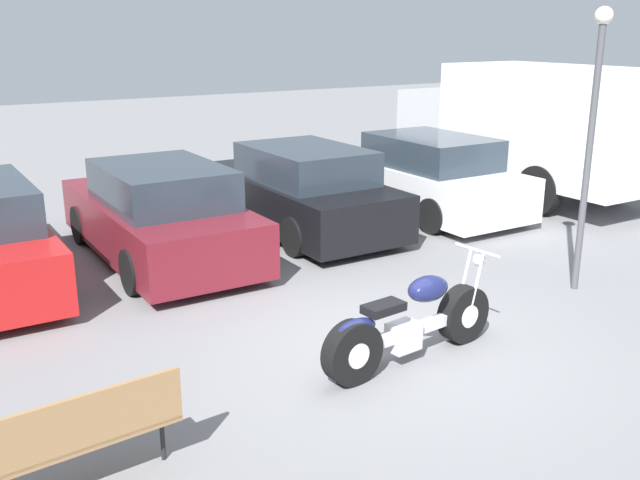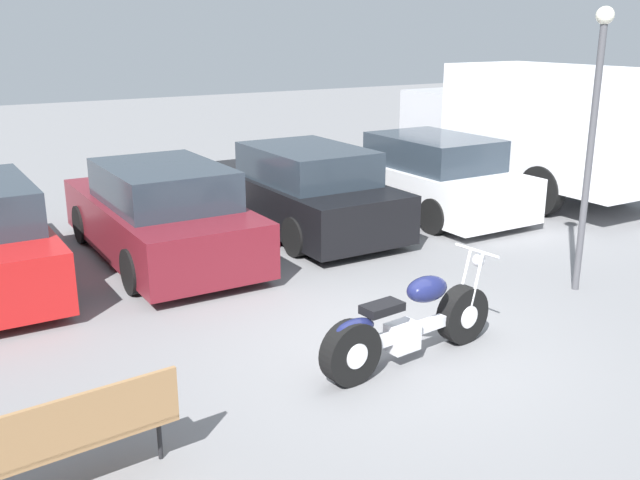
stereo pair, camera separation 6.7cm
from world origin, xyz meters
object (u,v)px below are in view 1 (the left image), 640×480
at_px(motorcycle, 410,325).
at_px(lamp_post, 592,122).
at_px(parked_car_white, 423,177).
at_px(parked_car_maroon, 159,215).
at_px(delivery_truck, 531,125).
at_px(parked_car_black, 300,191).
at_px(park_bench, 64,437).

distance_m(motorcycle, lamp_post, 3.86).
distance_m(parked_car_white, lamp_post, 4.82).
bearing_deg(parked_car_maroon, lamp_post, -44.53).
height_order(delivery_truck, lamp_post, lamp_post).
bearing_deg(motorcycle, lamp_post, 9.34).
distance_m(parked_car_maroon, parked_car_white, 5.34).
relative_size(parked_car_black, park_bench, 2.47).
height_order(parked_car_black, lamp_post, lamp_post).
distance_m(parked_car_white, park_bench, 9.69).
relative_size(parked_car_maroon, delivery_truck, 0.75).
height_order(parked_car_black, parked_car_white, same).
bearing_deg(motorcycle, parked_car_black, 72.32).
height_order(motorcycle, parked_car_white, parked_car_white).
height_order(parked_car_white, lamp_post, lamp_post).
xyz_separation_m(parked_car_black, delivery_truck, (5.39, -0.26, 0.82)).
distance_m(parked_car_maroon, park_bench, 5.97).
distance_m(parked_car_black, parked_car_white, 2.67).
relative_size(motorcycle, parked_car_white, 0.52).
bearing_deg(park_bench, lamp_post, 8.65).
xyz_separation_m(parked_car_white, delivery_truck, (2.72, -0.12, 0.82)).
xyz_separation_m(parked_car_maroon, delivery_truck, (8.06, 0.04, 0.82)).
height_order(parked_car_black, delivery_truck, delivery_truck).
relative_size(delivery_truck, lamp_post, 1.61).
relative_size(motorcycle, delivery_truck, 0.39).
relative_size(parked_car_maroon, parked_car_black, 1.00).
xyz_separation_m(delivery_truck, park_bench, (-10.69, -5.40, -0.96)).
bearing_deg(park_bench, parked_car_maroon, 63.85).
bearing_deg(parked_car_black, park_bench, -133.12).
height_order(motorcycle, parked_car_maroon, parked_car_maroon).
distance_m(motorcycle, parked_car_black, 5.41).
bearing_deg(parked_car_maroon, parked_car_white, 1.65).
xyz_separation_m(parked_car_maroon, parked_car_black, (2.67, 0.30, 0.00)).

